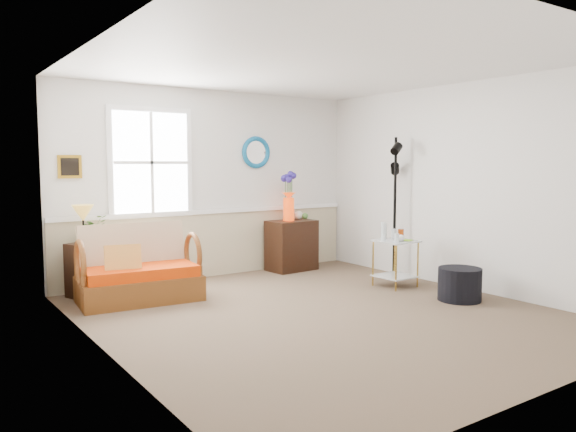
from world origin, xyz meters
TOP-DOWN VIEW (x-y plane):
  - floor at (0.00, 0.00)m, footprint 4.50×5.00m
  - ceiling at (0.00, 0.00)m, footprint 4.50×5.00m
  - walls at (0.00, 0.00)m, footprint 4.51×5.01m
  - wainscot at (0.00, 2.48)m, footprint 4.46×0.02m
  - chair_rail at (0.00, 2.47)m, footprint 4.46×0.04m
  - window at (-0.90, 2.47)m, footprint 1.14×0.06m
  - picture at (-1.92, 2.48)m, footprint 0.28×0.03m
  - mirror at (0.70, 2.48)m, footprint 0.47×0.07m
  - loveseat at (-1.39, 1.66)m, footprint 1.41×0.89m
  - throw_pillow at (-1.60, 1.58)m, footprint 0.41×0.18m
  - lamp_stand at (-1.83, 2.22)m, footprint 0.48×0.48m
  - table_lamp at (-1.85, 2.23)m, footprint 0.32×0.32m
  - potted_plant at (-1.71, 2.30)m, footprint 0.39×0.41m
  - cabinet at (1.15, 2.20)m, footprint 0.72×0.49m
  - flower_vase at (1.11, 2.22)m, footprint 0.25×0.25m
  - side_table at (1.60, 0.52)m, footprint 0.49×0.49m
  - tabletop_items at (1.61, 0.55)m, footprint 0.50×0.50m
  - floor_lamp at (2.04, 0.97)m, footprint 0.35×0.35m
  - ottoman at (1.68, -0.44)m, footprint 0.58×0.58m

SIDE VIEW (x-z plane):
  - floor at x=0.00m, z-range -0.01..0.01m
  - ottoman at x=1.68m, z-range 0.00..0.38m
  - side_table at x=1.60m, z-range 0.00..0.60m
  - lamp_stand at x=-1.83m, z-range 0.00..0.64m
  - cabinet at x=1.15m, z-range 0.00..0.74m
  - loveseat at x=-1.39m, z-range 0.00..0.88m
  - wainscot at x=0.00m, z-range 0.00..0.90m
  - throw_pillow at x=-1.60m, z-range 0.29..0.68m
  - tabletop_items at x=1.61m, z-range 0.60..0.84m
  - potted_plant at x=-1.71m, z-range 0.64..0.90m
  - table_lamp at x=-1.85m, z-range 0.64..1.10m
  - chair_rail at x=0.00m, z-range 0.89..0.95m
  - floor_lamp at x=2.04m, z-range 0.00..1.95m
  - flower_vase at x=1.11m, z-range 0.74..1.45m
  - walls at x=0.00m, z-range 0.00..2.60m
  - picture at x=-1.92m, z-range 1.41..1.69m
  - window at x=-0.90m, z-range 0.88..2.32m
  - mirror at x=0.70m, z-range 1.51..1.99m
  - ceiling at x=0.00m, z-range 2.60..2.60m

